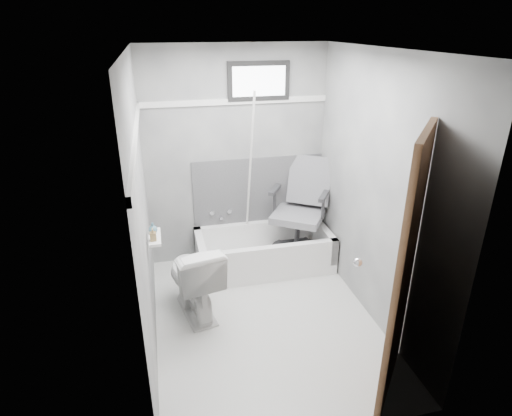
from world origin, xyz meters
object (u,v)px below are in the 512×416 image
object	(u,v)px
office_chair	(298,209)
toilet	(194,278)
soap_bottle_b	(153,228)
door	(465,293)
soap_bottle_a	(153,235)
bathtub	(264,250)

from	to	relation	value
office_chair	toilet	size ratio (longest dim) A/B	1.42
soap_bottle_b	office_chair	bearing A→B (deg)	25.22
toilet	door	size ratio (longest dim) A/B	0.38
toilet	soap_bottle_a	size ratio (longest dim) A/B	6.68
soap_bottle_a	door	bearing A→B (deg)	-35.42
toilet	soap_bottle_a	bearing A→B (deg)	18.72
office_chair	soap_bottle_a	size ratio (longest dim) A/B	9.51
toilet	soap_bottle_a	xyz separation A→B (m)	(-0.32, -0.19, 0.59)
door	soap_bottle_b	bearing A→B (deg)	141.90
bathtub	soap_bottle_a	bearing A→B (deg)	-144.18
toilet	soap_bottle_b	distance (m)	0.67
toilet	soap_bottle_a	distance (m)	0.70
office_chair	soap_bottle_a	world-z (taller)	office_chair
door	soap_bottle_a	size ratio (longest dim) A/B	17.43
bathtub	toilet	world-z (taller)	toilet
soap_bottle_a	soap_bottle_b	bearing A→B (deg)	90.00
door	bathtub	bearing A→B (deg)	108.75
door	office_chair	bearing A→B (deg)	98.85
bathtub	soap_bottle_a	xyz separation A→B (m)	(-1.17, -0.84, 0.76)
soap_bottle_b	soap_bottle_a	bearing A→B (deg)	-90.00
door	soap_bottle_a	distance (m)	2.36
toilet	bathtub	bearing A→B (deg)	-154.01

